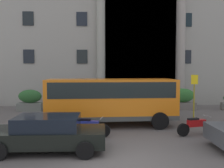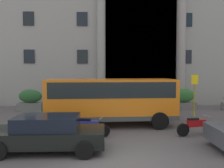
% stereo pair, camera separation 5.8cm
% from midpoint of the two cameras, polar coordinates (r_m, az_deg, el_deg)
% --- Properties ---
extents(ground_plane, '(80.00, 64.00, 0.12)m').
position_cam_midpoint_polar(ground_plane, '(8.00, 1.19, -19.50)').
color(ground_plane, '#58534F').
extents(office_building_facade, '(40.01, 9.61, 19.54)m').
position_cam_midpoint_polar(office_building_facade, '(25.75, -1.20, 18.32)').
color(office_building_facade, gray).
rests_on(office_building_facade, ground_plane).
extents(orange_minibus, '(7.09, 2.86, 2.58)m').
position_cam_midpoint_polar(orange_minibus, '(12.96, -0.30, -3.34)').
color(orange_minibus, orange).
rests_on(orange_minibus, ground_plane).
extents(bus_stop_sign, '(0.44, 0.08, 2.80)m').
position_cam_midpoint_polar(bus_stop_sign, '(15.70, 19.42, -1.78)').
color(bus_stop_sign, '#9C921A').
rests_on(bus_stop_sign, ground_plane).
extents(hedge_planter_east, '(2.11, 0.80, 1.68)m').
position_cam_midpoint_polar(hedge_planter_east, '(19.06, 16.68, -3.65)').
color(hedge_planter_east, '#655F58').
rests_on(hedge_planter_east, ground_plane).
extents(hedge_planter_far_east, '(1.83, 0.87, 1.62)m').
position_cam_midpoint_polar(hedge_planter_far_east, '(18.87, -19.55, -3.85)').
color(hedge_planter_far_east, slate).
rests_on(hedge_planter_far_east, ground_plane).
extents(hedge_planter_far_west, '(2.03, 0.75, 1.44)m').
position_cam_midpoint_polar(hedge_planter_far_west, '(17.90, 5.76, -4.35)').
color(hedge_planter_far_west, '#6D6257').
rests_on(hedge_planter_far_west, ground_plane).
extents(parked_hatchback_near, '(4.31, 1.95, 1.35)m').
position_cam_midpoint_polar(parked_hatchback_near, '(9.27, -15.62, -11.50)').
color(parked_hatchback_near, black).
rests_on(parked_hatchback_near, ground_plane).
extents(scooter_by_planter, '(1.98, 0.66, 0.89)m').
position_cam_midpoint_polar(scooter_by_planter, '(10.98, -6.04, -10.38)').
color(scooter_by_planter, black).
rests_on(scooter_by_planter, ground_plane).
extents(motorcycle_far_end, '(1.98, 0.72, 0.89)m').
position_cam_midpoint_polar(motorcycle_far_end, '(11.79, 19.70, -9.59)').
color(motorcycle_far_end, black).
rests_on(motorcycle_far_end, ground_plane).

